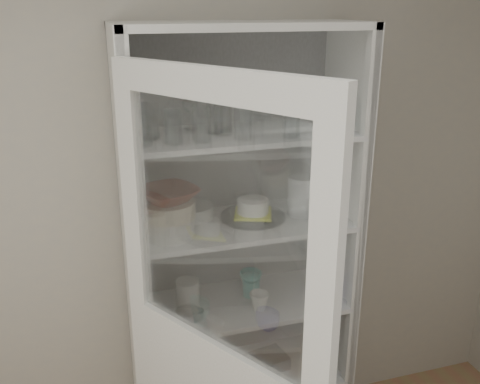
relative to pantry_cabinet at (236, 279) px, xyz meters
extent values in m
cube|color=#ACA69A|center=(-0.20, 0.16, 0.36)|extent=(3.60, 0.02, 2.60)
cube|color=beige|center=(-0.48, -0.06, 0.11)|extent=(0.03, 0.45, 2.10)
cube|color=beige|center=(0.48, -0.06, 0.11)|extent=(0.03, 0.45, 2.10)
cube|color=slate|center=(0.00, 0.15, 0.11)|extent=(1.00, 0.03, 2.10)
cube|color=beige|center=(0.00, -0.06, 1.14)|extent=(1.00, 0.45, 0.03)
cube|color=silver|center=(0.00, -0.08, -0.49)|extent=(0.94, 0.42, 0.02)
cube|color=silver|center=(0.00, -0.08, -0.09)|extent=(0.94, 0.42, 0.02)
cube|color=silver|center=(0.00, -0.08, 0.31)|extent=(0.94, 0.42, 0.02)
cube|color=silver|center=(0.00, -0.08, 0.71)|extent=(0.94, 0.42, 0.02)
cube|color=beige|center=(-0.27, -0.68, 1.01)|extent=(0.49, 0.80, 0.10)
cube|color=beige|center=(-0.48, -0.33, 0.56)|extent=(0.08, 0.10, 0.80)
cube|color=beige|center=(-0.07, -1.02, 0.56)|extent=(0.08, 0.10, 0.80)
cube|color=silver|center=(-0.27, -0.68, 0.56)|extent=(0.38, 0.63, 0.78)
cylinder|color=silver|center=(-0.41, -0.17, 0.78)|extent=(0.07, 0.07, 0.13)
cylinder|color=silver|center=(-0.30, -0.19, 0.79)|extent=(0.07, 0.07, 0.14)
cylinder|color=silver|center=(-0.19, -0.18, 0.79)|extent=(0.09, 0.09, 0.14)
cylinder|color=silver|center=(-0.03, -0.19, 0.79)|extent=(0.07, 0.07, 0.14)
cylinder|color=silver|center=(0.17, -0.21, 0.79)|extent=(0.08, 0.08, 0.14)
cylinder|color=silver|center=(0.40, -0.22, 0.79)|extent=(0.09, 0.09, 0.15)
cylinder|color=silver|center=(0.41, -0.18, 0.79)|extent=(0.08, 0.08, 0.15)
cylinder|color=silver|center=(-0.41, -0.07, 0.79)|extent=(0.09, 0.09, 0.14)
cylinder|color=silver|center=(-0.37, -0.07, 0.79)|extent=(0.09, 0.09, 0.14)
cylinder|color=silver|center=(-0.08, -0.08, 0.79)|extent=(0.10, 0.10, 0.15)
cylinder|color=silver|center=(-0.10, -0.05, 0.79)|extent=(0.09, 0.09, 0.14)
cylinder|color=silver|center=(-0.32, -0.14, 0.36)|extent=(0.21, 0.21, 0.08)
cylinder|color=silver|center=(-0.19, 0.04, 0.35)|extent=(0.19, 0.19, 0.06)
cylinder|color=beige|center=(-0.32, -0.14, 0.44)|extent=(0.27, 0.27, 0.07)
imported|color=maroon|center=(-0.32, -0.14, 0.50)|extent=(0.31, 0.31, 0.06)
cylinder|color=silver|center=(0.06, -0.05, 0.33)|extent=(0.33, 0.33, 0.02)
cube|color=yellow|center=(0.06, -0.05, 0.34)|extent=(0.21, 0.21, 0.01)
cylinder|color=silver|center=(0.06, -0.05, 0.38)|extent=(0.18, 0.18, 0.06)
cylinder|color=#B5B7B7|center=(0.29, -0.07, 0.41)|extent=(0.13, 0.13, 0.18)
imported|color=#0C0B7D|center=(0.39, -0.11, -0.03)|extent=(0.14, 0.14, 0.09)
imported|color=teal|center=(0.08, 0.01, -0.03)|extent=(0.14, 0.14, 0.10)
imported|color=silver|center=(0.06, -0.16, -0.04)|extent=(0.11, 0.11, 0.08)
cylinder|color=teal|center=(0.06, -0.03, -0.04)|extent=(0.08, 0.08, 0.08)
ellipsoid|color=teal|center=(0.06, -0.03, 0.01)|extent=(0.08, 0.08, 0.02)
cylinder|color=#ADADAD|center=(-0.26, -0.14, -0.06)|extent=(0.11, 0.11, 0.04)
cylinder|color=silver|center=(-0.24, -0.04, -0.02)|extent=(0.12, 0.12, 0.13)
imported|color=beige|center=(-0.23, -0.09, -0.44)|extent=(0.27, 0.27, 0.08)
cube|color=gray|center=(0.13, -0.07, -0.45)|extent=(0.23, 0.18, 0.06)
camera|label=1|loc=(-0.65, -2.15, 1.22)|focal=40.00mm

